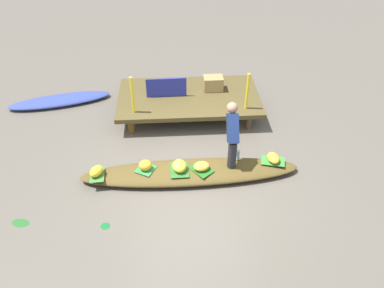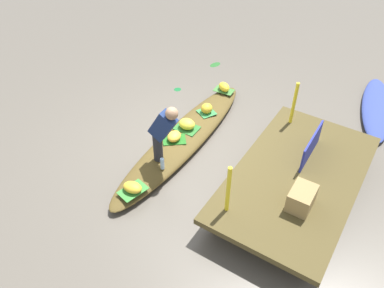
% 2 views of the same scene
% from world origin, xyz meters
% --- Properties ---
extents(canal_water, '(40.00, 40.00, 0.00)m').
position_xyz_m(canal_water, '(0.00, 0.00, 0.00)').
color(canal_water, '#5B544A').
rests_on(canal_water, ground).
extents(dock_platform, '(3.20, 1.80, 0.45)m').
position_xyz_m(dock_platform, '(0.10, 2.21, 0.39)').
color(dock_platform, '#4D4222').
rests_on(dock_platform, ground).
extents(vendor_boat, '(4.09, 0.81, 0.21)m').
position_xyz_m(vendor_boat, '(0.00, 0.00, 0.10)').
color(vendor_boat, brown).
rests_on(vendor_boat, ground).
extents(moored_boat, '(2.45, 1.08, 0.16)m').
position_xyz_m(moored_boat, '(-2.99, 2.80, 0.08)').
color(moored_boat, '#31418D').
rests_on(moored_boat, ground).
extents(leaf_mat_0, '(0.42, 0.42, 0.01)m').
position_xyz_m(leaf_mat_0, '(-0.83, 0.01, 0.21)').
color(leaf_mat_0, '#338544').
rests_on(leaf_mat_0, vendor_boat).
extents(banana_bunch_0, '(0.24, 0.23, 0.19)m').
position_xyz_m(banana_bunch_0, '(-0.83, 0.01, 0.31)').
color(banana_bunch_0, gold).
rests_on(banana_bunch_0, vendor_boat).
extents(leaf_mat_1, '(0.34, 0.44, 0.01)m').
position_xyz_m(leaf_mat_1, '(-0.20, -0.04, 0.21)').
color(leaf_mat_1, '#29692A').
rests_on(leaf_mat_1, vendor_boat).
extents(banana_bunch_1, '(0.27, 0.33, 0.19)m').
position_xyz_m(banana_bunch_1, '(-0.20, -0.04, 0.30)').
color(banana_bunch_1, yellow).
rests_on(banana_bunch_1, vendor_boat).
extents(leaf_mat_2, '(0.49, 0.38, 0.01)m').
position_xyz_m(leaf_mat_2, '(1.58, 0.10, 0.21)').
color(leaf_mat_2, '#368233').
rests_on(leaf_mat_2, vendor_boat).
extents(banana_bunch_2, '(0.26, 0.34, 0.15)m').
position_xyz_m(banana_bunch_2, '(1.58, 0.10, 0.28)').
color(banana_bunch_2, gold).
rests_on(banana_bunch_2, vendor_boat).
extents(leaf_mat_3, '(0.28, 0.43, 0.01)m').
position_xyz_m(leaf_mat_3, '(-1.70, -0.08, 0.21)').
color(leaf_mat_3, '#3C7433').
rests_on(leaf_mat_3, vendor_boat).
extents(banana_bunch_3, '(0.32, 0.35, 0.17)m').
position_xyz_m(banana_bunch_3, '(-1.70, -0.08, 0.30)').
color(banana_bunch_3, yellow).
rests_on(banana_bunch_3, vendor_boat).
extents(leaf_mat_4, '(0.49, 0.51, 0.01)m').
position_xyz_m(leaf_mat_4, '(0.20, -0.05, 0.21)').
color(leaf_mat_4, '#1F621C').
rests_on(leaf_mat_4, vendor_boat).
extents(banana_bunch_4, '(0.34, 0.29, 0.15)m').
position_xyz_m(banana_bunch_4, '(0.20, -0.05, 0.28)').
color(banana_bunch_4, gold).
rests_on(banana_bunch_4, vendor_boat).
extents(vendor_person, '(0.20, 0.53, 1.19)m').
position_xyz_m(vendor_person, '(0.77, 0.13, 0.89)').
color(vendor_person, '#28282D').
rests_on(vendor_person, vendor_boat).
extents(water_bottle, '(0.07, 0.07, 0.21)m').
position_xyz_m(water_bottle, '(0.92, 0.20, 0.31)').
color(water_bottle, '#A6C9E8').
rests_on(water_bottle, vendor_boat).
extents(market_banner, '(0.90, 0.05, 0.45)m').
position_xyz_m(market_banner, '(-0.40, 2.21, 0.67)').
color(market_banner, navy).
rests_on(market_banner, dock_platform).
extents(railing_post_west, '(0.06, 0.06, 0.82)m').
position_xyz_m(railing_post_west, '(-1.10, 1.61, 0.86)').
color(railing_post_west, yellow).
rests_on(railing_post_west, dock_platform).
extents(railing_post_east, '(0.06, 0.06, 0.82)m').
position_xyz_m(railing_post_east, '(1.30, 1.61, 0.86)').
color(railing_post_east, yellow).
rests_on(railing_post_east, dock_platform).
extents(produce_crate, '(0.44, 0.33, 0.32)m').
position_xyz_m(produce_crate, '(0.68, 2.46, 0.61)').
color(produce_crate, '#957A4A').
rests_on(produce_crate, dock_platform).
extents(drifting_plant_0, '(0.22, 0.22, 0.01)m').
position_xyz_m(drifting_plant_0, '(-1.46, -1.12, 0.00)').
color(drifting_plant_0, '#145D2A').
rests_on(drifting_plant_0, ground).
extents(drifting_plant_1, '(0.34, 0.25, 0.01)m').
position_xyz_m(drifting_plant_1, '(-2.87, -0.96, 0.00)').
color(drifting_plant_1, '#235B24').
rests_on(drifting_plant_1, ground).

